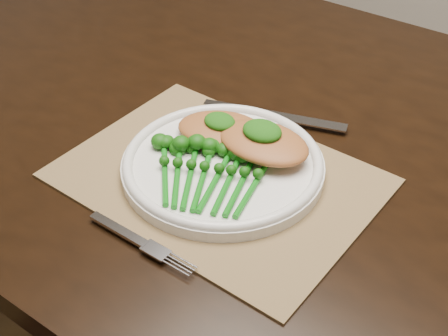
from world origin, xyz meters
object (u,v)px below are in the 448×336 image
Objects in this scene: broccolini_bundle at (208,181)px; dinner_plate at (223,164)px; chicken_fillet_left at (221,129)px; placemat at (218,178)px; dining_table at (266,291)px.

dinner_plate is at bearing 80.06° from broccolini_bundle.
dinner_plate is 2.24× the size of chicken_fillet_left.
placemat is 0.02m from dinner_plate.
dining_table is at bearing 69.80° from broccolini_bundle.
dinner_plate is at bearing -75.85° from chicken_fillet_left.
dinner_plate reaches higher than placemat.
dining_table is 0.40m from placemat.
dinner_plate is (-0.00, 0.01, 0.01)m from placemat.
chicken_fillet_left reaches higher than broccolini_bundle.
chicken_fillet_left reaches higher than placemat.
chicken_fillet_left is 0.61× the size of broccolini_bundle.
chicken_fillet_left is at bearing 130.60° from dinner_plate.
placemat is (0.01, -0.15, 0.37)m from dining_table.
placemat is at bearing -81.51° from chicken_fillet_left.
chicken_fillet_left is (-0.04, -0.09, 0.40)m from dining_table.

